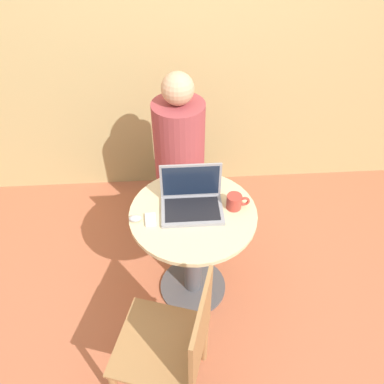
{
  "coord_description": "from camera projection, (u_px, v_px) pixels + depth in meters",
  "views": [
    {
      "loc": [
        -0.1,
        -1.4,
        2.15
      ],
      "look_at": [
        -0.0,
        0.05,
        0.81
      ],
      "focal_mm": 35.0,
      "sensor_mm": 36.0,
      "label": 1
    }
  ],
  "objects": [
    {
      "name": "laptop",
      "position": [
        192.0,
        200.0,
        2.0
      ],
      "size": [
        0.33,
        0.23,
        0.24
      ],
      "color": "gray",
      "rests_on": "round_table"
    },
    {
      "name": "back_wall",
      "position": [
        181.0,
        25.0,
        2.44
      ],
      "size": [
        7.0,
        0.05,
        2.6
      ],
      "color": "tan",
      "rests_on": "ground_plane"
    },
    {
      "name": "computer_mouse",
      "position": [
        135.0,
        218.0,
        1.95
      ],
      "size": [
        0.07,
        0.04,
        0.03
      ],
      "color": "#B2B2B7",
      "rests_on": "round_table"
    },
    {
      "name": "round_table",
      "position": [
        193.0,
        240.0,
        2.17
      ],
      "size": [
        0.69,
        0.69,
        0.71
      ],
      "color": "#4C4C51",
      "rests_on": "ground_plane"
    },
    {
      "name": "chair_empty",
      "position": [
        174.0,
        346.0,
        1.72
      ],
      "size": [
        0.5,
        0.5,
        0.87
      ],
      "color": "#9E7042",
      "rests_on": "ground_plane"
    },
    {
      "name": "coffee_cup",
      "position": [
        235.0,
        202.0,
        2.01
      ],
      "size": [
        0.13,
        0.08,
        0.08
      ],
      "color": "#B2382D",
      "rests_on": "round_table"
    },
    {
      "name": "cell_phone",
      "position": [
        151.0,
        220.0,
        1.96
      ],
      "size": [
        0.06,
        0.09,
        0.02
      ],
      "color": "silver",
      "rests_on": "round_table"
    },
    {
      "name": "ground_plane",
      "position": [
        193.0,
        287.0,
        2.49
      ],
      "size": [
        12.0,
        12.0,
        0.0
      ],
      "primitive_type": "plane",
      "color": "#B26042"
    },
    {
      "name": "person_seated",
      "position": [
        180.0,
        167.0,
        2.6
      ],
      "size": [
        0.35,
        0.52,
        1.23
      ],
      "color": "#4C4742",
      "rests_on": "ground_plane"
    }
  ]
}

